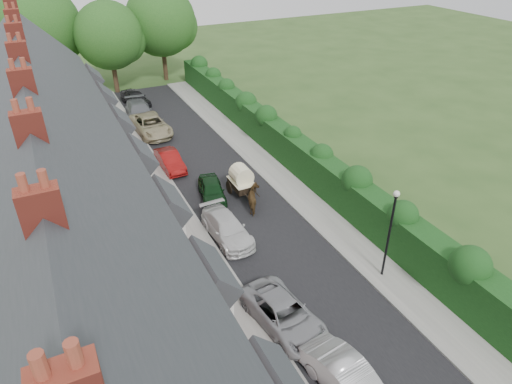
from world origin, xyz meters
The scene contains 23 objects.
ground centered at (0.00, 0.00, 0.00)m, with size 140.00×140.00×0.00m, color #2D4C1E.
road centered at (-0.50, 11.00, 0.01)m, with size 6.00×58.00×0.02m, color black.
pavement_hedge_side centered at (3.60, 11.00, 0.06)m, with size 2.20×58.00×0.12m, color gray.
pavement_house_side centered at (-4.35, 11.00, 0.06)m, with size 1.70×58.00×0.12m, color gray.
kerb_hedge_side centered at (2.55, 11.00, 0.07)m, with size 0.18×58.00×0.13m, color gray.
kerb_house_side centered at (-3.55, 11.00, 0.07)m, with size 0.18×58.00×0.13m, color gray.
hedge centered at (5.40, 11.00, 1.60)m, with size 2.10×58.00×2.85m.
terrace_row centered at (-10.87, 9.98, 4.47)m, with size 9.05×40.50×11.50m.
garden_wall_row centered at (-5.35, 10.00, 0.46)m, with size 0.35×40.35×1.10m.
lamppost centered at (3.40, 4.00, 3.30)m, with size 0.32×0.32×5.16m.
tree_far_left centered at (-2.65, 40.08, 5.71)m, with size 7.14×6.80×9.29m.
tree_far_right centered at (3.39, 42.08, 6.31)m, with size 7.98×7.60×10.31m.
tree_far_back centered at (-8.59, 43.08, 6.62)m, with size 8.40×8.00×10.82m.
car_silver_a centered at (-2.24, -0.86, 0.73)m, with size 1.54×4.41×1.45m, color silver.
car_silver_b centered at (-2.82, 3.30, 0.67)m, with size 2.23×4.83×1.34m, color #95969C.
car_white centered at (-2.54, 10.60, 0.67)m, with size 1.86×4.58×1.33m, color silver.
car_green centered at (-1.76, 15.04, 0.65)m, with size 1.54×3.82×1.30m, color black.
car_red centered at (-3.00, 20.41, 0.65)m, with size 1.37×3.94×1.30m, color maroon.
car_beige centered at (-2.58, 27.40, 0.77)m, with size 2.56×5.56×1.54m, color tan.
car_grey centered at (-2.67, 31.15, 0.77)m, with size 2.15×5.30×1.54m, color slate.
car_black centered at (-2.12, 35.14, 0.73)m, with size 1.73×4.30×1.47m, color black.
horse centered at (0.18, 12.57, 0.79)m, with size 0.85×1.87×1.58m, color #4D361C.
horse_cart centered at (0.18, 14.59, 1.27)m, with size 1.39×3.07×2.22m.
Camera 1 is at (-10.43, -9.46, 15.96)m, focal length 32.00 mm.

